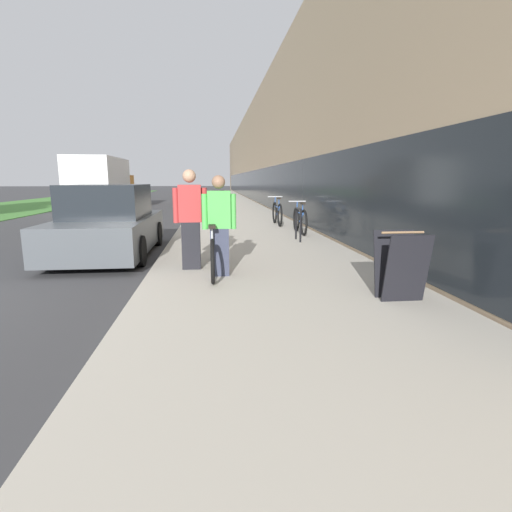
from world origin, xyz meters
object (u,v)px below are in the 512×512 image
at_px(person_rider, 219,226).
at_px(parked_sedan_curbside, 109,224).
at_px(moving_truck, 102,183).
at_px(bike_rack_hoop, 298,221).
at_px(sandwich_board_sign, 401,265).
at_px(person_bystander, 190,220).
at_px(cruiser_bike_nearest, 300,220).
at_px(cruiser_bike_middle, 277,213).
at_px(tandem_bicycle, 212,250).

relative_size(person_rider, parked_sedan_curbside, 0.38).
xyz_separation_m(parked_sedan_curbside, moving_truck, (-4.22, 15.94, 0.78)).
bearing_deg(person_rider, moving_truck, 109.55).
relative_size(bike_rack_hoop, moving_truck, 0.11).
distance_m(sandwich_board_sign, moving_truck, 22.02).
height_order(person_rider, person_bystander, person_bystander).
xyz_separation_m(person_bystander, parked_sedan_curbside, (-1.87, 2.01, -0.27)).
relative_size(person_rider, moving_truck, 0.22).
relative_size(cruiser_bike_nearest, moving_truck, 0.23).
xyz_separation_m(person_rider, sandwich_board_sign, (2.31, -1.61, -0.36)).
bearing_deg(cruiser_bike_middle, moving_truck, 127.94).
bearing_deg(moving_truck, person_rider, -70.45).
bearing_deg(cruiser_bike_middle, person_bystander, -111.26).
relative_size(person_rider, sandwich_board_sign, 1.80).
height_order(tandem_bicycle, cruiser_bike_nearest, cruiser_bike_nearest).
xyz_separation_m(person_rider, bike_rack_hoop, (2.09, 3.60, -0.30)).
distance_m(sandwich_board_sign, parked_sedan_curbside, 6.27).
bearing_deg(cruiser_bike_nearest, cruiser_bike_middle, 97.28).
xyz_separation_m(sandwich_board_sign, parked_sedan_curbside, (-4.67, 4.18, 0.14)).
bearing_deg(parked_sedan_curbside, person_bystander, -47.08).
height_order(person_bystander, sandwich_board_sign, person_bystander).
bearing_deg(person_rider, sandwich_board_sign, -34.81).
bearing_deg(cruiser_bike_nearest, parked_sedan_curbside, -153.17).
height_order(tandem_bicycle, parked_sedan_curbside, parked_sedan_curbside).
distance_m(person_rider, person_bystander, 0.75).
height_order(bike_rack_hoop, parked_sedan_curbside, parked_sedan_curbside).
xyz_separation_m(cruiser_bike_middle, parked_sedan_curbside, (-4.50, -4.75, 0.19)).
distance_m(cruiser_bike_nearest, sandwich_board_sign, 6.61).
height_order(cruiser_bike_middle, moving_truck, moving_truck).
relative_size(tandem_bicycle, person_rider, 1.48).
bearing_deg(sandwich_board_sign, cruiser_bike_middle, 91.07).
bearing_deg(cruiser_bike_nearest, sandwich_board_sign, -91.13).
height_order(tandem_bicycle, cruiser_bike_middle, cruiser_bike_middle).
distance_m(cruiser_bike_nearest, moving_truck, 16.27).
xyz_separation_m(person_rider, moving_truck, (-6.58, 18.51, 0.56)).
bearing_deg(tandem_bicycle, cruiser_bike_middle, 72.15).
distance_m(person_rider, moving_truck, 19.65).
distance_m(tandem_bicycle, parked_sedan_curbside, 3.20).
bearing_deg(moving_truck, cruiser_bike_middle, -52.06).
bearing_deg(sandwich_board_sign, person_bystander, 142.20).
bearing_deg(person_bystander, tandem_bicycle, -35.81).
distance_m(cruiser_bike_nearest, parked_sedan_curbside, 5.38).
relative_size(tandem_bicycle, person_bystander, 1.39).
bearing_deg(sandwich_board_sign, moving_truck, 113.83).
distance_m(cruiser_bike_middle, sandwich_board_sign, 8.94).
distance_m(tandem_bicycle, person_rider, 0.55).
height_order(tandem_bicycle, sandwich_board_sign, sandwich_board_sign).
xyz_separation_m(bike_rack_hoop, moving_truck, (-8.66, 14.92, 0.86)).
bearing_deg(person_rider, tandem_bicycle, 111.64).
relative_size(person_bystander, cruiser_bike_middle, 0.91).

